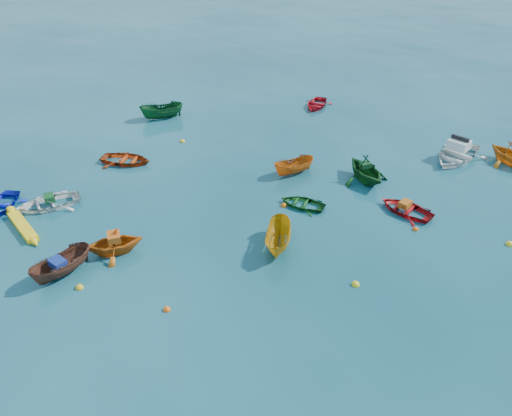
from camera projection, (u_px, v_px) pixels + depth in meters
The scene contains 29 objects.
ground at pixel (188, 260), 23.24m from camera, with size 160.00×160.00×0.00m, color #0A3A49.
dinghy_white_near at pixel (49, 206), 27.19m from camera, with size 2.35×3.29×0.68m, color white.
sampan_brown_mid at pixel (64, 275), 22.35m from camera, with size 1.13×2.99×1.16m, color brown.
dinghy_orange_w at pixel (116, 252), 23.71m from camera, with size 2.30×2.67×1.40m, color #CC6113.
sampan_yellow_mid at pixel (278, 247), 24.07m from camera, with size 1.18×3.13×1.21m, color #C58D11.
dinghy_green_e at pixel (302, 206), 27.24m from camera, with size 1.79×2.50×0.52m, color #124F17.
dinghy_red_nw at pixel (126, 163), 31.53m from camera, with size 2.29×3.20×0.66m, color #A6360D.
sampan_orange_n at pixel (294, 173), 30.35m from camera, with size 1.04×2.76×1.07m, color #C25E12.
dinghy_green_n at pixel (364, 180), 29.61m from camera, with size 2.76×3.20×1.68m, color #104818.
dinghy_red_ne at pixel (405, 212), 26.70m from camera, with size 2.08×2.91×0.60m, color #AE0E12.
dinghy_red_far at pixel (316, 107), 39.73m from camera, with size 2.16×3.02×0.63m, color red.
dinghy_orange_far at pixel (507, 163), 31.52m from camera, with size 2.50×2.90×1.53m, color orange.
sampan_green_far at pixel (162, 118), 37.72m from camera, with size 1.23×3.25×1.26m, color #124F23.
kayak_yellow at pixel (24, 229), 25.37m from camera, with size 0.56×3.82×0.38m, color yellow, non-canonical shape.
motorboat_white at pixel (455, 159), 31.96m from camera, with size 3.04×4.25×1.48m, color white.
tarp_green_a at pixel (49, 198), 26.96m from camera, with size 0.69×0.52×0.33m, color #124920.
tarp_blue_a at pixel (58, 263), 21.84m from camera, with size 0.72×0.55×0.35m, color navy.
tarp_orange_a at pixel (114, 237), 23.25m from camera, with size 0.76×0.57×0.37m, color #D85816.
tarp_green_b at pixel (365, 165), 29.15m from camera, with size 0.61×0.46×0.29m, color #10431D.
tarp_orange_b at pixel (405, 204), 26.51m from camera, with size 0.66×0.50×0.32m, color #B75712.
buoy_ye_a at pixel (80, 288), 21.59m from camera, with size 0.35×0.35×0.35m, color gold.
buoy_or_b at pixel (167, 310), 20.46m from camera, with size 0.32×0.32×0.32m, color #FD5B0D.
buoy_ye_b at pixel (126, 156), 32.30m from camera, with size 0.34×0.34×0.34m, color yellow.
buoy_or_c at pixel (284, 206), 27.21m from camera, with size 0.37×0.37×0.37m, color #D05F0B.
buoy_ye_c at pixel (355, 285), 21.76m from camera, with size 0.36×0.36×0.36m, color yellow.
buoy_or_d at pixel (273, 243), 24.33m from camera, with size 0.39×0.39×0.39m, color orange.
buoy_ye_d at pixel (182, 142), 34.19m from camera, with size 0.36×0.36×0.36m, color yellow.
buoy_or_e at pixel (415, 230), 25.30m from camera, with size 0.31×0.31×0.31m, color #F4580D.
buoy_ye_e at pixel (509, 245), 24.23m from camera, with size 0.38×0.38×0.38m, color yellow.
Camera 1 is at (14.06, -12.15, 14.53)m, focal length 35.00 mm.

